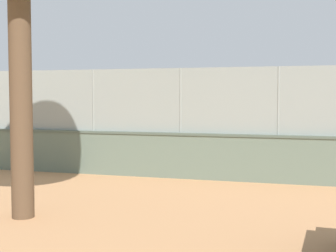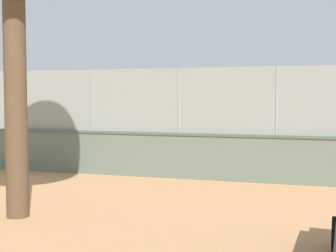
% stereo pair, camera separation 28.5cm
% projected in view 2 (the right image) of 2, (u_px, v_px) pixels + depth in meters
% --- Properties ---
extents(ground_plane, '(260.00, 260.00, 0.00)m').
position_uv_depth(ground_plane, '(194.00, 146.00, 25.94)').
color(ground_plane, tan).
extents(perimeter_wall, '(32.38, 1.31, 1.52)m').
position_uv_depth(perimeter_wall, '(179.00, 155.00, 15.83)').
color(perimeter_wall, slate).
rests_on(perimeter_wall, ground_plane).
extents(fence_panel_on_wall, '(31.79, 0.91, 2.15)m').
position_uv_depth(fence_panel_on_wall, '(179.00, 100.00, 15.71)').
color(fence_panel_on_wall, gray).
rests_on(fence_panel_on_wall, perimeter_wall).
extents(player_at_service_line, '(1.27, 0.76, 1.63)m').
position_uv_depth(player_at_service_line, '(138.00, 127.00, 27.11)').
color(player_at_service_line, black).
rests_on(player_at_service_line, ground_plane).
extents(player_foreground_swinging, '(1.02, 0.70, 1.53)m').
position_uv_depth(player_foreground_swinging, '(154.00, 135.00, 22.22)').
color(player_foreground_swinging, navy).
rests_on(player_foreground_swinging, ground_plane).
extents(player_baseline_waiting, '(1.06, 0.72, 1.67)m').
position_uv_depth(player_baseline_waiting, '(234.00, 141.00, 18.67)').
color(player_baseline_waiting, '#B2B2B2').
rests_on(player_baseline_waiting, ground_plane).
extents(sports_ball, '(0.07, 0.07, 0.07)m').
position_uv_depth(sports_ball, '(110.00, 127.00, 25.26)').
color(sports_ball, yellow).
extents(spare_ball_by_wall, '(0.08, 0.08, 0.08)m').
position_uv_depth(spare_ball_by_wall, '(276.00, 174.00, 16.40)').
color(spare_ball_by_wall, white).
rests_on(spare_ball_by_wall, ground_plane).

